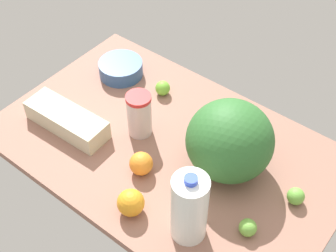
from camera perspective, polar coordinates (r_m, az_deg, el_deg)
The scene contains 11 objects.
countertop at distance 163.89cm, azimuth -0.00°, elevation -2.78°, with size 120.00×76.00×3.00cm, color #8F6151.
watermelon at distance 148.12cm, azimuth 7.54°, elevation -1.78°, with size 28.01×28.01×26.06cm, color #2E662D.
mixing_bowl at distance 189.59cm, azimuth -5.77°, elevation 7.00°, with size 17.53×17.53×6.04cm, color #2F5288.
tumbler_cup at distance 161.68cm, azimuth -3.52°, elevation 1.43°, with size 8.81×8.81×16.94cm.
milk_jug at distance 132.57cm, azimuth 2.62°, elevation -9.94°, with size 10.56×10.56×25.88cm.
egg_carton at distance 170.04cm, azimuth -12.23°, elevation 0.72°, with size 31.84×11.00×7.41cm, color beige.
orange_by_jug at distance 152.70cm, azimuth -3.22°, elevation -4.65°, with size 7.84×7.84×7.84cm, color orange.
lime_far_back at distance 151.46cm, azimuth 15.31°, elevation -8.26°, with size 5.51×5.51×5.51cm, color #67AC3E.
orange_beside_bowl at distance 143.45cm, azimuth -4.56°, elevation -9.30°, with size 8.51×8.51×8.51cm, color orange.
lime_loose at distance 179.86cm, azimuth -0.65°, elevation 4.63°, with size 5.69×5.69×5.69cm, color #6CB533.
lime_near_front at distance 142.07cm, azimuth 9.70°, elevation -12.11°, with size 5.40×5.40×5.40cm, color #6DAE41.
Camera 1 is at (-66.49, 84.59, 125.13)cm, focal length 50.00 mm.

